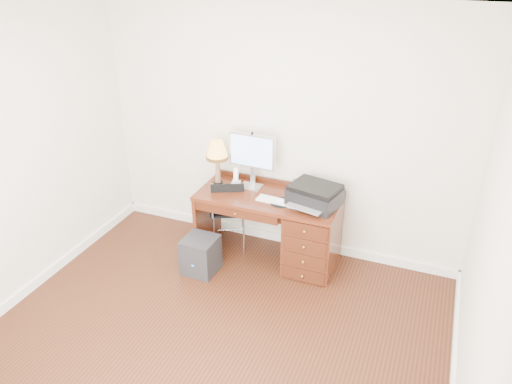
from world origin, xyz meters
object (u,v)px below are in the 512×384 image
at_px(printer, 315,195).
at_px(phone, 236,180).
at_px(desk, 297,229).
at_px(leg_lamp, 217,153).
at_px(equipment_box, 201,255).
at_px(chair, 226,206).
at_px(monitor, 252,154).

relative_size(printer, phone, 2.77).
xyz_separation_m(desk, leg_lamp, (-0.94, 0.08, 0.70)).
xyz_separation_m(leg_lamp, phone, (0.20, 0.03, -0.30)).
xyz_separation_m(desk, phone, (-0.74, 0.11, 0.40)).
xyz_separation_m(printer, equipment_box, (-1.06, -0.51, -0.66)).
distance_m(phone, chair, 0.33).
xyz_separation_m(printer, leg_lamp, (-1.11, 0.08, 0.26)).
height_order(printer, equipment_box, printer).
distance_m(desk, printer, 0.48).
distance_m(desk, monitor, 0.93).
height_order(monitor, chair, monitor).
bearing_deg(phone, leg_lamp, 174.28).
bearing_deg(phone, printer, -21.29).
xyz_separation_m(leg_lamp, equipment_box, (0.06, -0.59, -0.92)).
bearing_deg(chair, monitor, -0.04).
bearing_deg(chair, desk, -26.87).
relative_size(printer, chair, 0.67).
distance_m(phone, equipment_box, 0.89).
bearing_deg(chair, phone, 11.91).
xyz_separation_m(monitor, chair, (-0.27, -0.12, -0.62)).
bearing_deg(chair, equipment_box, -119.25).
xyz_separation_m(monitor, leg_lamp, (-0.37, -0.08, -0.01)).
distance_m(leg_lamp, phone, 0.37).
relative_size(desk, chair, 1.79).
bearing_deg(leg_lamp, chair, -23.54).
distance_m(monitor, equipment_box, 1.19).
bearing_deg(equipment_box, printer, 27.43).
distance_m(desk, phone, 0.85).
bearing_deg(equipment_box, leg_lamp, 97.07).
relative_size(desk, leg_lamp, 3.03).
bearing_deg(phone, equipment_box, -117.38).
bearing_deg(monitor, chair, -152.57).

